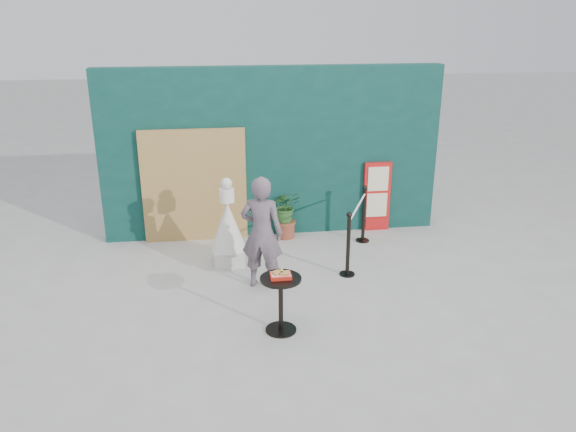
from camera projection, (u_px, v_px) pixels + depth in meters
The scene contains 10 objects.
ground at pixel (300, 316), 7.55m from camera, with size 60.00×60.00×0.00m, color #ADAAA5.
back_wall at pixel (273, 153), 9.97m from camera, with size 6.00×0.30×3.00m, color #0B3330.
bamboo_fence at pixel (194, 186), 9.76m from camera, with size 1.80×0.08×2.00m, color tan.
woman at pixel (262, 233), 8.10m from camera, with size 0.62×0.41×1.69m, color #675864.
menu_board at pixel (377, 197), 10.32m from camera, with size 0.50×0.07×1.30m.
statue at pixel (228, 230), 8.92m from camera, with size 0.56×0.56×1.45m.
cafe_table at pixel (281, 296), 7.03m from camera, with size 0.52×0.52×0.75m.
food_basket at pixel (281, 275), 6.94m from camera, with size 0.26×0.19×0.11m.
planter at pixel (286, 210), 10.01m from camera, with size 0.53×0.46×0.89m.
stanchion_barrier at pixel (357, 229), 9.21m from camera, with size 0.84×1.54×1.03m.
Camera 1 is at (-1.10, -6.54, 3.84)m, focal length 35.00 mm.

